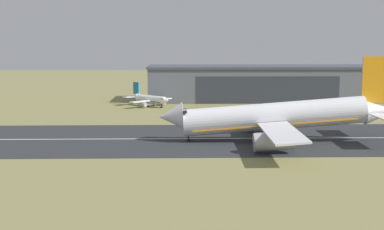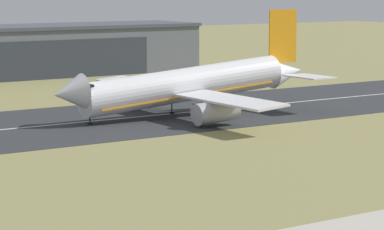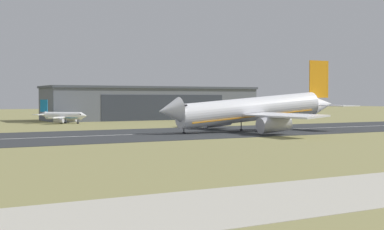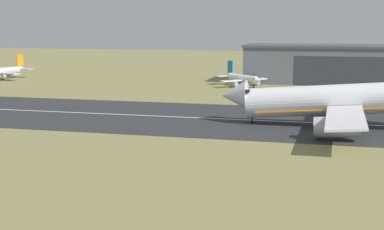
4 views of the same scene
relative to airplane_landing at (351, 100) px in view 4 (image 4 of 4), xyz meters
name	(u,v)px [view 4 (image 4 of 4)]	position (x,y,z in m)	size (l,w,h in m)	color
ground_plane	(210,209)	(-17.63, -55.01, -5.72)	(753.36, 753.36, 0.00)	olive
runway_strip	(266,121)	(-17.63, 3.82, -5.69)	(513.36, 42.80, 0.06)	#2B2D30
runway_centreline	(266,121)	(-17.63, 3.82, -5.65)	(462.02, 0.70, 0.01)	silver
hangar_building	(373,65)	(11.05, 88.46, 1.16)	(90.94, 25.03, 13.73)	slate
airplane_landing	(351,100)	(0.00, 0.00, 0.00)	(55.72, 57.30, 19.77)	white
airplane_parked_west	(243,79)	(-32.62, 68.69, -3.06)	(17.96, 18.07, 8.43)	white
airplane_parked_centre	(0,72)	(-127.30, 69.47, -2.64)	(21.70, 23.92, 9.21)	silver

